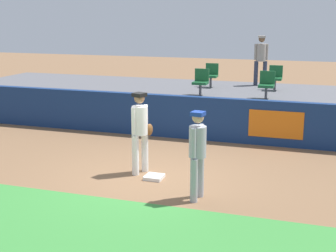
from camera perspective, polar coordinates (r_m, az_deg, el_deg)
ground_plane at (r=10.86m, az=-2.85°, el=-6.11°), size 60.00×60.00×0.00m
grass_foreground_strip at (r=8.46m, az=-10.00°, el=-12.10°), size 18.00×2.80×0.01m
first_base at (r=10.70m, az=-1.69°, el=-6.18°), size 0.40×0.40×0.08m
player_fielder_home at (r=10.81m, az=-3.38°, el=-0.16°), size 0.49×0.54×1.89m
player_runner_visitor at (r=9.26m, az=3.58°, el=-2.82°), size 0.38×0.50×1.79m
field_wall at (r=14.01m, az=2.52°, el=1.04°), size 18.00×0.26×1.28m
bleacher_platform at (r=16.47m, az=4.92°, el=2.51°), size 18.00×4.80×1.08m
seat_back_center at (r=16.98m, az=5.24°, el=6.28°), size 0.46×0.44×0.84m
seat_front_right at (r=14.86m, az=11.83°, el=5.06°), size 0.46×0.44×0.84m
seat_front_center at (r=15.23m, az=3.99°, el=5.51°), size 0.46×0.44×0.84m
seat_back_right at (r=16.62m, az=12.83°, el=5.86°), size 0.45×0.44×0.84m
spectator_hooded at (r=17.65m, az=11.17°, el=8.20°), size 0.49×0.41×1.79m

